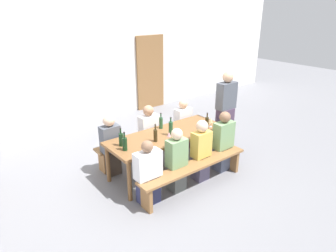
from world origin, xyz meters
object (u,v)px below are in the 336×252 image
(wooden_door, at_px, (150,73))
(seated_guest_far_2, at_px, (183,126))
(wine_bottle_3, at_px, (171,128))
(standing_host, at_px, (225,113))
(bench_far, at_px, (146,141))
(wine_glass_1, at_px, (211,120))
(bench_near, at_px, (195,169))
(seated_guest_near_3, at_px, (223,143))
(tasting_table, at_px, (168,138))
(wine_bottle_4, at_px, (125,144))
(wine_bottle_0, at_px, (121,139))
(seated_guest_near_1, at_px, (177,162))
(wine_glass_0, at_px, (169,135))
(wine_bottle_5, at_px, (207,123))
(seated_guest_far_1, at_px, (149,135))
(seated_guest_near_2, at_px, (201,151))
(seated_guest_far_0, at_px, (111,146))
(wine_bottle_1, at_px, (155,135))
(seated_guest_near_0, at_px, (148,175))
(wine_bottle_2, at_px, (161,123))

(wooden_door, bearing_deg, seated_guest_far_2, -111.66)
(wine_bottle_3, xyz_separation_m, standing_host, (1.47, 0.06, -0.07))
(bench_far, distance_m, wine_glass_1, 1.36)
(bench_near, distance_m, seated_guest_near_3, 0.87)
(tasting_table, bearing_deg, wine_bottle_4, -174.25)
(wine_bottle_0, height_order, seated_guest_near_1, seated_guest_near_1)
(bench_near, distance_m, wine_glass_0, 0.71)
(bench_far, distance_m, wine_bottle_5, 1.31)
(bench_near, bearing_deg, wooden_door, 64.37)
(wine_glass_1, xyz_separation_m, seated_guest_near_3, (-0.00, -0.34, -0.33))
(wine_glass_1, distance_m, seated_guest_near_1, 1.20)
(seated_guest_far_1, bearing_deg, wine_bottle_3, 2.85)
(wine_bottle_3, height_order, seated_guest_near_3, seated_guest_near_3)
(seated_guest_near_2, bearing_deg, bench_far, 12.31)
(wine_bottle_3, relative_size, wine_glass_0, 2.13)
(seated_guest_near_3, bearing_deg, seated_guest_far_0, 56.20)
(bench_far, bearing_deg, seated_guest_far_2, -10.15)
(bench_far, xyz_separation_m, wine_bottle_0, (-0.90, -0.63, 0.51))
(wine_bottle_1, xyz_separation_m, seated_guest_near_0, (-0.47, -0.44, -0.37))
(bench_near, bearing_deg, seated_guest_near_3, 10.19)
(bench_far, relative_size, wine_glass_1, 12.04)
(bench_near, distance_m, wine_glass_1, 1.10)
(wooden_door, relative_size, seated_guest_far_2, 1.94)
(wine_glass_0, relative_size, wine_glass_1, 0.89)
(wine_bottle_3, height_order, seated_guest_near_0, wine_bottle_3)
(wine_glass_1, height_order, seated_guest_far_2, seated_guest_far_2)
(wine_glass_0, height_order, standing_host, standing_host)
(tasting_table, height_order, wine_glass_0, wine_glass_0)
(wine_bottle_2, height_order, seated_guest_near_1, seated_guest_near_1)
(wine_glass_0, relative_size, seated_guest_near_0, 0.15)
(seated_guest_far_1, bearing_deg, bench_far, 169.49)
(wooden_door, bearing_deg, wine_bottle_4, -130.19)
(wine_bottle_0, bearing_deg, wine_bottle_3, -10.02)
(tasting_table, distance_m, wine_glass_1, 0.89)
(bench_far, relative_size, seated_guest_far_0, 1.86)
(seated_guest_far_2, bearing_deg, bench_far, -100.15)
(wine_bottle_0, relative_size, seated_guest_near_3, 0.27)
(seated_guest_near_2, bearing_deg, seated_guest_far_2, -26.36)
(seated_guest_near_0, relative_size, standing_host, 0.63)
(wine_bottle_1, relative_size, seated_guest_far_1, 0.27)
(seated_guest_near_0, distance_m, seated_guest_far_0, 1.13)
(wine_bottle_4, height_order, seated_guest_far_2, seated_guest_far_2)
(bench_far, height_order, wine_glass_0, wine_glass_0)
(wine_bottle_3, relative_size, seated_guest_near_3, 0.29)
(seated_guest_near_1, distance_m, seated_guest_near_3, 1.10)
(wine_bottle_0, xyz_separation_m, wine_bottle_4, (-0.04, -0.18, -0.00))
(wooden_door, xyz_separation_m, seated_guest_far_1, (-1.94, -2.71, -0.51))
(seated_guest_far_2, bearing_deg, tasting_table, -56.05)
(seated_guest_near_0, bearing_deg, wine_bottle_2, -46.10)
(seated_guest_far_1, bearing_deg, wine_bottle_5, 40.26)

